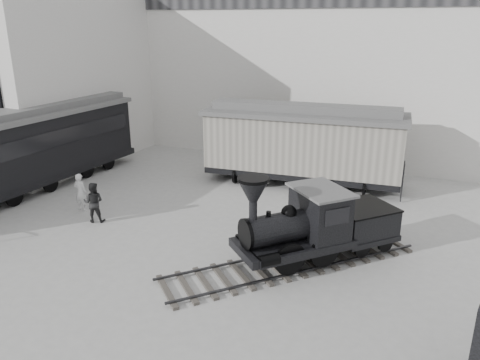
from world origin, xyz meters
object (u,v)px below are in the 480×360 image
at_px(boxcar, 303,143).
at_px(locomotive, 311,229).
at_px(visitor_b, 94,202).
at_px(visitor_a, 81,192).
at_px(passenger_coach, 20,150).

bearing_deg(boxcar, locomotive, -76.80).
xyz_separation_m(locomotive, boxcar, (-2.51, 7.33, 0.87)).
distance_m(boxcar, visitor_b, 9.78).
relative_size(visitor_a, visitor_b, 1.00).
bearing_deg(passenger_coach, boxcar, 31.99).
bearing_deg(locomotive, visitor_a, -140.00).
bearing_deg(visitor_a, locomotive, 174.46).
xyz_separation_m(passenger_coach, visitor_a, (3.89, -0.70, -1.17)).
xyz_separation_m(boxcar, passenger_coach, (-11.11, -6.28, -0.04)).
relative_size(locomotive, visitor_a, 4.84).
bearing_deg(boxcar, passenger_coach, -156.24).
height_order(passenger_coach, visitor_a, passenger_coach).
relative_size(locomotive, visitor_b, 4.83).
bearing_deg(visitor_b, locomotive, 158.21).
xyz_separation_m(boxcar, visitor_b, (-5.97, -7.65, -1.20)).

